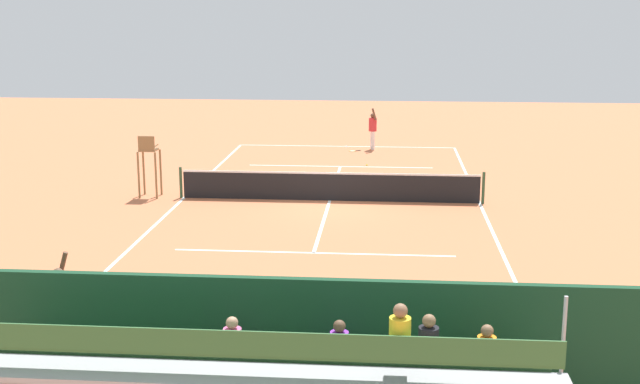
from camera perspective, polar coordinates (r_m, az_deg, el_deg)
The scene contains 12 objects.
ground_plane at distance 27.71m, azimuth 0.68°, elevation -0.60°, with size 60.00×60.00×0.00m, color #CC7047.
court_line_markings at distance 27.75m, azimuth 0.69°, elevation -0.57°, with size 10.10×22.20×0.01m.
tennis_net at distance 27.60m, azimuth 0.69°, elevation 0.42°, with size 10.30×0.10×1.07m.
backdrop_wall at distance 14.11m, azimuth -3.41°, elevation -9.79°, with size 18.00×0.16×2.00m, color #194228.
bleacher_stand at distance 12.93m, azimuth -3.54°, elevation -12.45°, with size 9.06×2.40×2.48m.
umpire_chair at distance 28.59m, azimuth -11.80°, elevation 2.24°, with size 0.67×0.67×2.14m.
courtside_bench at distance 14.85m, azimuth 7.87°, elevation -10.55°, with size 1.80×0.40×0.93m.
equipment_bag at distance 14.88m, azimuth 1.34°, elevation -11.97°, with size 0.90×0.36×0.36m, color #334C8C.
tennis_player at distance 37.54m, azimuth 3.68°, elevation 4.49°, with size 0.45×0.56×1.93m.
tennis_racket at distance 37.17m, azimuth 2.30°, elevation 2.86°, with size 0.57×0.41×0.03m.
tennis_ball_near at distance 33.81m, azimuth 3.27°, elevation 1.88°, with size 0.07×0.07×0.07m, color #CCDB33.
line_judge at distance 16.23m, azimuth -17.58°, elevation -7.25°, with size 0.36×0.53×1.93m.
Camera 1 is at (-1.90, 26.90, 6.41)m, focal length 46.14 mm.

